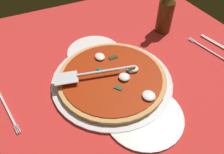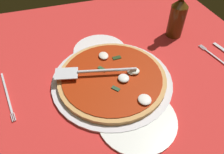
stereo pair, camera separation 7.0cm
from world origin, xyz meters
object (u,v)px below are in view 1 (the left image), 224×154
(dinner_plate_left, at_px, (144,115))
(beer_bottle, at_px, (166,11))
(dinner_plate_right, at_px, (94,52))
(place_setting_near, at_px, (217,50))
(pizza, at_px, (113,77))
(pizza_server, at_px, (92,74))

(dinner_plate_left, distance_m, beer_bottle, 0.47)
(dinner_plate_left, bearing_deg, dinner_plate_right, 3.18)
(place_setting_near, bearing_deg, dinner_plate_left, 98.21)
(place_setting_near, height_order, beer_bottle, beer_bottle)
(place_setting_near, relative_size, beer_bottle, 0.82)
(dinner_plate_right, relative_size, pizza, 0.57)
(place_setting_near, bearing_deg, pizza, 76.54)
(dinner_plate_left, height_order, pizza_server, pizza_server)
(dinner_plate_right, height_order, pizza_server, pizza_server)
(dinner_plate_left, distance_m, dinner_plate_right, 0.34)
(dinner_plate_right, bearing_deg, pizza, 179.37)
(dinner_plate_left, distance_m, place_setting_near, 0.45)
(pizza, relative_size, pizza_server, 1.35)
(dinner_plate_left, relative_size, beer_bottle, 0.94)
(dinner_plate_right, xyz_separation_m, pizza_server, (-0.15, 0.07, 0.04))
(place_setting_near, bearing_deg, dinner_plate_right, 56.17)
(dinner_plate_right, relative_size, pizza_server, 0.77)
(dinner_plate_right, distance_m, beer_bottle, 0.34)
(pizza, bearing_deg, dinner_plate_left, -172.98)
(pizza, bearing_deg, dinner_plate_right, -0.63)
(pizza_server, relative_size, place_setting_near, 1.32)
(dinner_plate_left, bearing_deg, pizza, 7.02)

